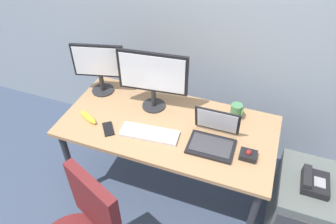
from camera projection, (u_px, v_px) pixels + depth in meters
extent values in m
plane|color=#3A465D|center=(168.00, 186.00, 2.78)|extent=(8.00, 8.00, 0.00)
cube|color=#A77D55|center=(168.00, 126.00, 2.30)|extent=(1.55, 0.76, 0.03)
cylinder|color=#2D2D33|center=(70.00, 164.00, 2.50)|extent=(0.05, 0.05, 0.71)
cylinder|color=#2D2D33|center=(251.00, 221.00, 2.13)|extent=(0.05, 0.05, 0.71)
cylinder|color=#2D2D33|center=(108.00, 115.00, 2.96)|extent=(0.05, 0.05, 0.71)
cylinder|color=#2D2D33|center=(263.00, 155.00, 2.58)|extent=(0.05, 0.05, 0.71)
cube|color=#575E5A|center=(301.00, 208.00, 2.28)|extent=(0.42, 0.52, 0.59)
cube|color=black|center=(315.00, 183.00, 2.05)|extent=(0.17, 0.20, 0.06)
cube|color=black|center=(307.00, 176.00, 2.04)|extent=(0.05, 0.18, 0.04)
cube|color=gray|center=(320.00, 182.00, 2.02)|extent=(0.07, 0.08, 0.01)
cube|color=maroon|center=(95.00, 203.00, 1.78)|extent=(0.39, 0.21, 0.42)
cylinder|color=#262628|center=(154.00, 106.00, 2.44)|extent=(0.18, 0.18, 0.01)
cylinder|color=#262628|center=(154.00, 98.00, 2.39)|extent=(0.04, 0.04, 0.14)
cube|color=black|center=(153.00, 73.00, 2.24)|extent=(0.52, 0.08, 0.32)
cube|color=white|center=(152.00, 74.00, 2.23)|extent=(0.47, 0.06, 0.28)
cylinder|color=#262628|center=(103.00, 90.00, 2.59)|extent=(0.18, 0.18, 0.01)
cylinder|color=#262628|center=(102.00, 83.00, 2.54)|extent=(0.04, 0.04, 0.14)
cube|color=black|center=(98.00, 61.00, 2.41)|extent=(0.40, 0.12, 0.27)
cube|color=white|center=(98.00, 62.00, 2.40)|extent=(0.36, 0.10, 0.24)
cube|color=silver|center=(149.00, 133.00, 2.20)|extent=(0.42, 0.18, 0.02)
cube|color=white|center=(149.00, 132.00, 2.19)|extent=(0.39, 0.15, 0.01)
cube|color=black|center=(211.00, 146.00, 2.11)|extent=(0.31, 0.23, 0.02)
cube|color=#38383D|center=(211.00, 145.00, 2.10)|extent=(0.28, 0.17, 0.00)
cube|color=black|center=(217.00, 121.00, 2.13)|extent=(0.31, 0.07, 0.22)
cube|color=silver|center=(217.00, 121.00, 2.13)|extent=(0.27, 0.06, 0.19)
cube|color=black|center=(248.00, 155.00, 2.04)|extent=(0.11, 0.09, 0.04)
sphere|color=maroon|center=(249.00, 153.00, 2.02)|extent=(0.04, 0.04, 0.04)
cylinder|color=#488251|center=(236.00, 111.00, 2.32)|extent=(0.08, 0.08, 0.11)
torus|color=#4B8846|center=(242.00, 112.00, 2.30)|extent=(0.01, 0.07, 0.07)
cube|color=black|center=(108.00, 129.00, 2.25)|extent=(0.14, 0.15, 0.01)
ellipsoid|color=yellow|center=(88.00, 117.00, 2.32)|extent=(0.19, 0.12, 0.04)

